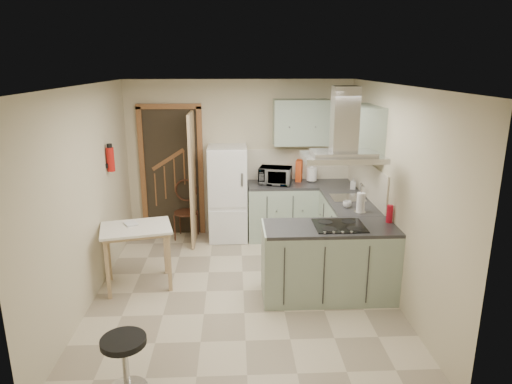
{
  "coord_description": "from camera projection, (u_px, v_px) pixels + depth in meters",
  "views": [
    {
      "loc": [
        -0.09,
        -5.14,
        2.74
      ],
      "look_at": [
        0.18,
        0.45,
        1.15
      ],
      "focal_mm": 32.0,
      "sensor_mm": 36.0,
      "label": 1
    }
  ],
  "objects": [
    {
      "name": "doorway",
      "position": [
        172.0,
        172.0,
        7.34
      ],
      "size": [
        1.1,
        0.12,
        2.1
      ],
      "primitive_type": "cube",
      "color": "brown",
      "rests_on": "floor"
    },
    {
      "name": "right_wall",
      "position": [
        393.0,
        192.0,
        5.44
      ],
      "size": [
        0.0,
        4.2,
        4.2
      ],
      "primitive_type": "plane",
      "rotation": [
        1.57,
        0.0,
        -1.57
      ],
      "color": "#C4B897",
      "rests_on": "floor"
    },
    {
      "name": "splashback",
      "position": [
        299.0,
        164.0,
        7.43
      ],
      "size": [
        1.68,
        0.02,
        0.5
      ],
      "primitive_type": "cube",
      "color": "beige",
      "rests_on": "counter_back"
    },
    {
      "name": "cereal_box",
      "position": [
        299.0,
        170.0,
        7.35
      ],
      "size": [
        0.14,
        0.24,
        0.34
      ],
      "primitive_type": "cube",
      "rotation": [
        0.0,
        0.0,
        -0.25
      ],
      "color": "#D94719",
      "rests_on": "counter_back"
    },
    {
      "name": "counter_right",
      "position": [
        343.0,
        224.0,
        6.72
      ],
      "size": [
        0.6,
        1.95,
        0.9
      ],
      "primitive_type": "cube",
      "color": "#9EB2A0",
      "rests_on": "floor"
    },
    {
      "name": "wall_cabinet_back",
      "position": [
        301.0,
        122.0,
        7.08
      ],
      "size": [
        0.85,
        0.35,
        0.7
      ],
      "primitive_type": "cube",
      "color": "#9EB2A0",
      "rests_on": "back_wall"
    },
    {
      "name": "red_bottle",
      "position": [
        390.0,
        214.0,
        5.43
      ],
      "size": [
        0.09,
        0.09,
        0.21
      ],
      "primitive_type": "cylinder",
      "rotation": [
        0.0,
        0.0,
        -0.19
      ],
      "color": "red",
      "rests_on": "peninsula"
    },
    {
      "name": "microwave",
      "position": [
        275.0,
        176.0,
        7.15
      ],
      "size": [
        0.56,
        0.44,
        0.27
      ],
      "primitive_type": "imported",
      "rotation": [
        0.0,
        0.0,
        -0.25
      ],
      "color": "black",
      "rests_on": "counter_back"
    },
    {
      "name": "floor",
      "position": [
        243.0,
        290.0,
        5.69
      ],
      "size": [
        4.2,
        4.2,
        0.0
      ],
      "primitive_type": "plane",
      "color": "beige",
      "rests_on": "ground"
    },
    {
      "name": "counter_back",
      "position": [
        282.0,
        211.0,
        7.33
      ],
      "size": [
        1.08,
        0.6,
        0.9
      ],
      "primitive_type": "cube",
      "color": "#9EB2A0",
      "rests_on": "floor"
    },
    {
      "name": "stool",
      "position": [
        125.0,
        364.0,
        3.89
      ],
      "size": [
        0.43,
        0.43,
        0.52
      ],
      "primitive_type": "cylinder",
      "rotation": [
        0.0,
        0.0,
        -0.13
      ],
      "color": "black",
      "rests_on": "floor"
    },
    {
      "name": "bentwood_chair",
      "position": [
        186.0,
        213.0,
        7.31
      ],
      "size": [
        0.44,
        0.44,
        0.85
      ],
      "primitive_type": "cube",
      "rotation": [
        0.0,
        0.0,
        -0.17
      ],
      "color": "#50201A",
      "rests_on": "floor"
    },
    {
      "name": "paper_towel",
      "position": [
        361.0,
        202.0,
        5.78
      ],
      "size": [
        0.11,
        0.11,
        0.27
      ],
      "primitive_type": "cylinder",
      "rotation": [
        0.0,
        0.0,
        -0.09
      ],
      "color": "silver",
      "rests_on": "counter_right"
    },
    {
      "name": "kettle",
      "position": [
        312.0,
        174.0,
        7.31
      ],
      "size": [
        0.19,
        0.19,
        0.25
      ],
      "primitive_type": "cylinder",
      "rotation": [
        0.0,
        0.0,
        -0.16
      ],
      "color": "white",
      "rests_on": "counter_back"
    },
    {
      "name": "peninsula",
      "position": [
        329.0,
        262.0,
        5.44
      ],
      "size": [
        1.55,
        0.65,
        0.9
      ],
      "primitive_type": "cube",
      "color": "#9EB2A0",
      "rests_on": "floor"
    },
    {
      "name": "fire_extinguisher",
      "position": [
        111.0,
        159.0,
        6.07
      ],
      "size": [
        0.1,
        0.1,
        0.32
      ],
      "primitive_type": "cylinder",
      "color": "#B2140F",
      "rests_on": "left_wall"
    },
    {
      "name": "back_wall",
      "position": [
        240.0,
        158.0,
        7.37
      ],
      "size": [
        3.6,
        0.0,
        3.6
      ],
      "primitive_type": "plane",
      "rotation": [
        1.57,
        0.0,
        0.0
      ],
      "color": "#C4B897",
      "rests_on": "floor"
    },
    {
      "name": "drop_leaf_table",
      "position": [
        138.0,
        256.0,
        5.73
      ],
      "size": [
        0.97,
        0.81,
        0.79
      ],
      "primitive_type": "cube",
      "rotation": [
        0.0,
        0.0,
        0.23
      ],
      "color": "tan",
      "rests_on": "floor"
    },
    {
      "name": "soap_bottle",
      "position": [
        353.0,
        184.0,
        6.87
      ],
      "size": [
        0.1,
        0.1,
        0.17
      ],
      "primitive_type": "imported",
      "rotation": [
        0.0,
        0.0,
        -0.26
      ],
      "color": "#B9B7C5",
      "rests_on": "counter_right"
    },
    {
      "name": "cup",
      "position": [
        347.0,
        204.0,
        6.01
      ],
      "size": [
        0.14,
        0.14,
        0.09
      ],
      "primitive_type": "imported",
      "rotation": [
        0.0,
        0.0,
        -0.34
      ],
      "color": "white",
      "rests_on": "counter_right"
    },
    {
      "name": "wall_cabinet_right",
      "position": [
        363.0,
        132.0,
        6.08
      ],
      "size": [
        0.35,
        0.9,
        0.7
      ],
      "primitive_type": "cube",
      "color": "#9EB2A0",
      "rests_on": "right_wall"
    },
    {
      "name": "ceiling",
      "position": [
        242.0,
        85.0,
        5.01
      ],
      "size": [
        4.2,
        4.2,
        0.0
      ],
      "primitive_type": "plane",
      "rotation": [
        3.14,
        0.0,
        0.0
      ],
      "color": "silver",
      "rests_on": "back_wall"
    },
    {
      "name": "extractor_hood",
      "position": [
        343.0,
        157.0,
        5.1
      ],
      "size": [
        0.9,
        0.55,
        0.1
      ],
      "primitive_type": "cube",
      "color": "silver",
      "rests_on": "ceiling"
    },
    {
      "name": "fridge",
      "position": [
        228.0,
        193.0,
        7.21
      ],
      "size": [
        0.6,
        0.6,
        1.5
      ],
      "primitive_type": "cube",
      "color": "white",
      "rests_on": "floor"
    },
    {
      "name": "hob",
      "position": [
        339.0,
        226.0,
        5.33
      ],
      "size": [
        0.58,
        0.5,
        0.01
      ],
      "primitive_type": "cube",
      "color": "black",
      "rests_on": "peninsula"
    },
    {
      "name": "left_wall",
      "position": [
        87.0,
        197.0,
        5.27
      ],
      "size": [
        0.0,
        4.2,
        4.2
      ],
      "primitive_type": "plane",
      "rotation": [
        1.57,
        0.0,
        1.57
      ],
      "color": "#C4B897",
      "rests_on": "floor"
    },
    {
      "name": "book",
      "position": [
        125.0,
        222.0,
        5.66
      ],
      "size": [
        0.22,
        0.24,
        0.09
      ],
      "primitive_type": "imported",
      "rotation": [
        0.0,
        0.0,
        0.52
      ],
      "color": "#9D4534",
      "rests_on": "drop_leaf_table"
    },
    {
      "name": "sink",
      "position": [
        348.0,
        198.0,
        6.43
      ],
      "size": [
        0.45,
        0.4,
        0.01
      ],
      "primitive_type": "cube",
      "color": "silver",
      "rests_on": "counter_right"
    }
  ]
}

